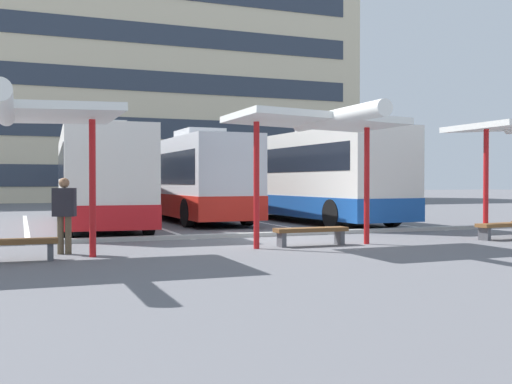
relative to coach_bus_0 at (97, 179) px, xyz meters
name	(u,v)px	position (x,y,z in m)	size (l,w,h in m)	color
ground_plane	(282,241)	(3.97, -7.56, -1.67)	(160.00, 160.00, 0.00)	slate
terminal_building	(104,91)	(4.01, 30.16, 7.57)	(43.17, 11.01, 21.20)	beige
coach_bus_0	(97,179)	(0.00, 0.00, 0.00)	(3.09, 12.11, 3.58)	silver
coach_bus_1	(190,180)	(3.86, 1.58, -0.01)	(2.73, 10.25, 3.59)	silver
coach_bus_2	(309,177)	(8.19, -0.55, 0.11)	(3.20, 11.02, 3.80)	silver
lane_stripe_0	(26,226)	(-2.41, 0.66, -1.66)	(0.16, 14.00, 0.01)	white
lane_stripe_1	(145,223)	(1.84, 0.66, -1.66)	(0.16, 14.00, 0.01)	white
lane_stripe_2	(249,221)	(6.10, 0.66, -1.66)	(0.16, 14.00, 0.01)	white
lane_stripe_3	(342,218)	(10.35, 0.66, -1.66)	(0.16, 14.00, 0.01)	white
waiting_shelter_0	(5,114)	(-2.87, -9.58, 1.25)	(4.39, 5.10, 3.14)	red
bench_0	(6,245)	(-2.87, -9.48, -1.32)	(1.99, 0.51, 0.45)	brown
waiting_shelter_1	(319,123)	(4.15, -9.33, 1.34)	(4.02, 4.45, 3.25)	red
bench_1	(311,232)	(4.15, -8.93, -1.33)	(1.91, 0.43, 0.45)	brown
bench_2	(502,227)	(9.80, -9.34, -1.33)	(1.68, 0.60, 0.45)	brown
platform_kerb	(263,234)	(3.97, -6.16, -1.61)	(44.00, 0.24, 0.12)	#ADADA8
waiting_passenger_0	(64,210)	(-1.70, -8.57, -0.69)	(0.53, 0.37, 1.68)	brown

